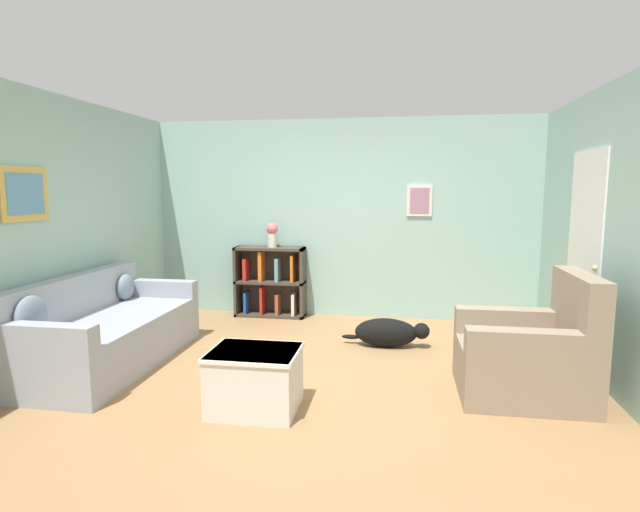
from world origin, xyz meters
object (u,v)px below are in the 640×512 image
Objects in this scene: recliner_chair at (531,355)px; coffee_table at (255,378)px; couch at (106,333)px; bookshelf at (271,282)px; vase at (272,234)px; dog at (388,332)px.

coffee_table is at bearing -163.93° from recliner_chair.
coffee_table is (-2.16, -0.62, -0.10)m from recliner_chair.
recliner_chair reaches higher than couch.
bookshelf is (1.09, 2.08, 0.15)m from couch.
couch is 6.42× the size of vase.
coffee_table is at bearing -77.71° from bookshelf.
recliner_chair is at bearing -38.71° from vase.
bookshelf is 0.65m from vase.
bookshelf reaches higher than dog.
recliner_chair is (3.87, -0.14, 0.03)m from couch.
vase is at bearing 61.31° from couch.
recliner_chair is 3.21× the size of vase.
vase reaches higher than dog.
couch is 2.17× the size of dog.
bookshelf is 1.97m from dog.
bookshelf is at bearing 102.29° from coffee_table.
bookshelf is at bearing 62.38° from couch.
bookshelf is 2.90× the size of vase.
dog is at bearing 60.64° from coffee_table.
vase reaches higher than couch.
bookshelf is 0.91× the size of recliner_chair.
recliner_chair is 1.64m from dog.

